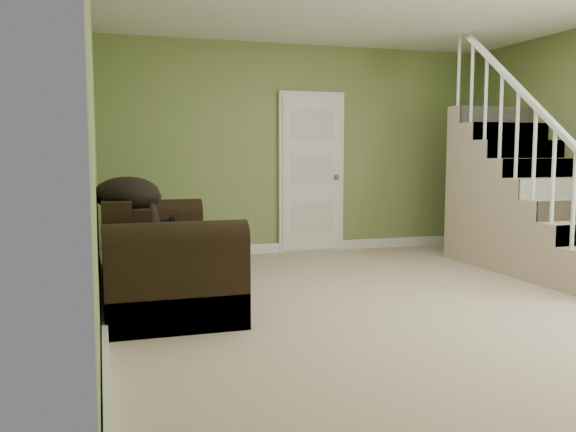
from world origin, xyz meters
TOP-DOWN VIEW (x-y plane):
  - floor at (0.00, 0.00)m, footprint 5.00×5.50m
  - wall_back at (0.00, 2.75)m, footprint 5.00×0.04m
  - wall_left at (-2.50, 0.00)m, footprint 0.04×5.50m
  - baseboard_back at (0.00, 2.72)m, footprint 5.00×0.04m
  - baseboard_left at (-2.47, 0.00)m, footprint 0.04×5.50m
  - door at (0.10, 2.71)m, footprint 0.86×0.12m
  - staircase at (1.99, 0.97)m, footprint 1.00×2.51m
  - sofa at (-2.02, 0.69)m, footprint 1.00×2.31m
  - side_table at (-2.21, 1.55)m, footprint 0.53×0.53m
  - cat at (-1.88, 1.01)m, footprint 0.28×0.47m
  - banana at (-1.76, 0.21)m, footprint 0.06×0.22m
  - throw_pillow at (-2.03, 1.35)m, footprint 0.20×0.39m
  - throw_blanket at (-2.28, 0.23)m, footprint 0.61×0.73m

SIDE VIEW (x-z plane):
  - floor at x=0.00m, z-range -0.01..0.01m
  - baseboard_back at x=0.00m, z-range 0.00..0.12m
  - baseboard_left at x=-2.47m, z-range 0.00..0.12m
  - side_table at x=-2.21m, z-range -0.11..0.68m
  - sofa at x=-2.02m, z-range -0.11..0.81m
  - banana at x=-1.76m, z-range 0.50..0.56m
  - cat at x=-1.88m, z-range 0.47..0.70m
  - staircase at x=1.99m, z-range -0.77..2.05m
  - throw_pillow at x=-2.03m, z-range 0.49..0.89m
  - throw_blanket at x=-2.28m, z-range 0.81..1.08m
  - door at x=0.10m, z-range 0.00..2.02m
  - wall_back at x=0.00m, z-range 0.00..2.60m
  - wall_left at x=-2.50m, z-range 0.00..2.60m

